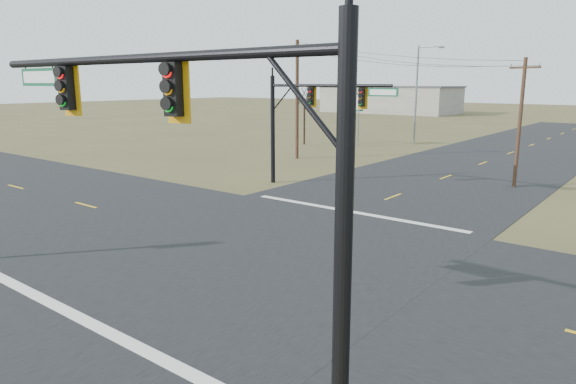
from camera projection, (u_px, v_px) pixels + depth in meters
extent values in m
plane|color=brown|center=(254.00, 249.00, 20.15)|extent=(320.00, 320.00, 0.00)
cube|color=black|center=(254.00, 249.00, 20.15)|extent=(160.00, 14.00, 0.02)
cube|color=black|center=(254.00, 249.00, 20.15)|extent=(14.00, 160.00, 0.02)
cube|color=silver|center=(75.00, 315.00, 14.36)|extent=(12.00, 0.40, 0.01)
cube|color=silver|center=(352.00, 212.00, 25.92)|extent=(12.00, 0.40, 0.01)
cylinder|color=black|center=(343.00, 251.00, 8.26)|extent=(0.30, 0.30, 7.50)
cylinder|color=black|center=(130.00, 59.00, 10.83)|extent=(10.72, 0.19, 0.19)
cube|color=#0B4D2E|center=(40.00, 77.00, 13.28)|extent=(1.80, 0.05, 0.45)
cylinder|color=black|center=(273.00, 130.00, 33.05)|extent=(0.27, 0.27, 6.87)
cylinder|color=black|center=(327.00, 85.00, 29.95)|extent=(8.34, 0.18, 0.18)
cube|color=#0B4D2E|center=(383.00, 92.00, 27.83)|extent=(1.80, 0.05, 0.45)
cylinder|color=#49301F|center=(520.00, 124.00, 31.38)|extent=(0.23, 0.23, 7.92)
cube|color=#49301F|center=(525.00, 67.00, 30.68)|extent=(1.89, 0.65, 0.12)
cylinder|color=#49301F|center=(297.00, 100.00, 43.52)|extent=(0.29, 0.29, 9.93)
cube|color=#49301F|center=(297.00, 47.00, 42.61)|extent=(2.42, 0.46, 0.12)
cylinder|color=slate|center=(341.00, 119.00, 53.99)|extent=(0.14, 0.14, 5.37)
cylinder|color=slate|center=(358.00, 120.00, 52.69)|extent=(0.14, 0.14, 5.37)
cube|color=#0B4D2E|center=(350.00, 102.00, 52.97)|extent=(2.82, 0.67, 1.79)
cylinder|color=slate|center=(416.00, 96.00, 53.94)|extent=(0.20, 0.20, 10.23)
cylinder|color=slate|center=(430.00, 47.00, 52.17)|extent=(2.46, 0.12, 0.12)
cube|color=slate|center=(442.00, 47.00, 51.46)|extent=(0.62, 0.47, 0.18)
cylinder|color=black|center=(304.00, 125.00, 54.39)|extent=(0.20, 0.20, 4.12)
cylinder|color=black|center=(350.00, 119.00, 64.74)|extent=(0.18, 0.18, 3.92)
cube|color=#A7A194|center=(390.00, 100.00, 113.04)|extent=(28.00, 14.00, 5.50)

